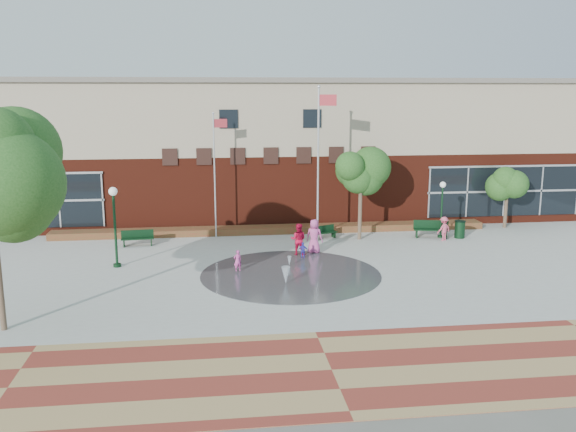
{
  "coord_description": "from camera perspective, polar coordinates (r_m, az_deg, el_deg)",
  "views": [
    {
      "loc": [
        -3.45,
        -24.05,
        8.4
      ],
      "look_at": [
        0.0,
        4.0,
        2.6
      ],
      "focal_mm": 38.0,
      "sensor_mm": 36.0,
      "label": 1
    }
  ],
  "objects": [
    {
      "name": "flower_bed",
      "position": [
        36.79,
        -1.44,
        -1.6
      ],
      "size": [
        26.0,
        1.2,
        0.4
      ],
      "primitive_type": "cube",
      "color": "maroon",
      "rests_on": "ground"
    },
    {
      "name": "ground",
      "position": [
        25.71,
        1.1,
        -7.48
      ],
      "size": [
        120.0,
        120.0,
        0.0
      ],
      "primitive_type": "plane",
      "color": "#666056",
      "rests_on": "ground"
    },
    {
      "name": "lamp_right",
      "position": [
        36.33,
        14.21,
        1.18
      ],
      "size": [
        0.35,
        0.35,
        3.31
      ],
      "color": "black",
      "rests_on": "ground"
    },
    {
      "name": "lamp_left",
      "position": [
        30.33,
        -15.93,
        -0.17
      ],
      "size": [
        0.42,
        0.42,
        3.94
      ],
      "color": "black",
      "rests_on": "ground"
    },
    {
      "name": "child_blue",
      "position": [
        31.08,
        1.41,
        -3.26
      ],
      "size": [
        0.55,
        0.34,
        0.87
      ],
      "primitive_type": "imported",
      "rotation": [
        0.0,
        0.0,
        2.88
      ],
      "color": "#3D3AC2",
      "rests_on": "ground"
    },
    {
      "name": "library_building",
      "position": [
        41.84,
        -2.27,
        6.44
      ],
      "size": [
        44.4,
        10.4,
        9.2
      ],
      "color": "#591C10",
      "rests_on": "ground"
    },
    {
      "name": "plaza_concrete",
      "position": [
        29.49,
        0.0,
        -4.95
      ],
      "size": [
        46.0,
        18.0,
        0.01
      ],
      "primitive_type": "cube",
      "color": "#A8A8A0",
      "rests_on": "ground"
    },
    {
      "name": "bench_mid",
      "position": [
        35.29,
        3.42,
        -1.78
      ],
      "size": [
        1.58,
        1.0,
        0.77
      ],
      "rotation": [
        0.0,
        0.0,
        0.41
      ],
      "color": "black",
      "rests_on": "ground"
    },
    {
      "name": "tree_small_right",
      "position": [
        40.03,
        19.87,
        3.08
      ],
      "size": [
        2.36,
        2.36,
        4.04
      ],
      "color": "#4F3B2D",
      "rests_on": "ground"
    },
    {
      "name": "bench_right",
      "position": [
        36.47,
        13.24,
        -1.51
      ],
      "size": [
        2.08,
        0.97,
        1.01
      ],
      "rotation": [
        0.0,
        0.0,
        -0.21
      ],
      "color": "black",
      "rests_on": "ground"
    },
    {
      "name": "flagpole_right",
      "position": [
        33.98,
        2.93,
        5.63
      ],
      "size": [
        1.02,
        0.46,
        8.73
      ],
      "rotation": [
        0.0,
        0.0,
        -0.37
      ],
      "color": "silver",
      "rests_on": "ground"
    },
    {
      "name": "flagpole_left",
      "position": [
        35.19,
        -6.83,
        4.4
      ],
      "size": [
        0.84,
        0.22,
        7.26
      ],
      "rotation": [
        0.0,
        0.0,
        0.18
      ],
      "color": "silver",
      "rests_on": "ground"
    },
    {
      "name": "adult_pink",
      "position": [
        32.11,
        2.47,
        -1.9
      ],
      "size": [
        1.06,
        0.92,
        1.82
      ],
      "primitive_type": "imported",
      "rotation": [
        0.0,
        0.0,
        2.66
      ],
      "color": "#CA4C96",
      "rests_on": "ground"
    },
    {
      "name": "adult_red",
      "position": [
        31.68,
        0.97,
        -2.21
      ],
      "size": [
        0.97,
        0.85,
        1.69
      ],
      "primitive_type": "imported",
      "rotation": [
        0.0,
        0.0,
        2.85
      ],
      "color": "red",
      "rests_on": "ground"
    },
    {
      "name": "tree_mid",
      "position": [
        34.73,
        6.84,
        3.89
      ],
      "size": [
        3.09,
        3.09,
        5.21
      ],
      "color": "#4F3B2D",
      "rests_on": "ground"
    },
    {
      "name": "bench_left",
      "position": [
        34.64,
        -13.89,
        -2.3
      ],
      "size": [
        1.79,
        0.64,
        0.88
      ],
      "rotation": [
        0.0,
        0.0,
        0.09
      ],
      "color": "black",
      "rests_on": "ground"
    },
    {
      "name": "paver_band",
      "position": [
        19.32,
        4.11,
        -14.2
      ],
      "size": [
        46.0,
        6.0,
        0.01
      ],
      "primitive_type": "cube",
      "color": "maroon",
      "rests_on": "ground"
    },
    {
      "name": "trash_can",
      "position": [
        36.78,
        15.78,
        -1.21
      ],
      "size": [
        0.63,
        0.63,
        1.03
      ],
      "color": "black",
      "rests_on": "ground"
    },
    {
      "name": "person_bench",
      "position": [
        35.89,
        14.36,
        -1.17
      ],
      "size": [
        1.03,
        0.84,
        1.39
      ],
      "primitive_type": "imported",
      "rotation": [
        0.0,
        0.0,
        3.56
      ],
      "color": "#D7526D",
      "rests_on": "ground"
    },
    {
      "name": "child_splash",
      "position": [
        28.97,
        -4.74,
        -4.21
      ],
      "size": [
        0.45,
        0.37,
        1.06
      ],
      "primitive_type": "imported",
      "rotation": [
        0.0,
        0.0,
        3.48
      ],
      "color": "#E54CA7",
      "rests_on": "ground"
    },
    {
      "name": "water_jet_a",
      "position": [
        27.13,
        -0.21,
        -6.44
      ],
      "size": [
        0.4,
        0.4,
        0.78
      ],
      "primitive_type": "cone",
      "rotation": [
        3.14,
        0.0,
        0.0
      ],
      "color": "white",
      "rests_on": "ground"
    },
    {
      "name": "water_jet_b",
      "position": [
        29.87,
        0.13,
        -4.74
      ],
      "size": [
        0.21,
        0.21,
        0.48
      ],
      "primitive_type": "cone",
      "rotation": [
        3.14,
        0.0,
        0.0
      ],
      "color": "white",
      "rests_on": "ground"
    },
    {
      "name": "splash_pad",
      "position": [
        28.54,
        0.25,
        -5.52
      ],
      "size": [
        8.4,
        8.4,
        0.01
      ],
      "primitive_type": "cylinder",
      "color": "#383A3D",
      "rests_on": "ground"
    }
  ]
}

